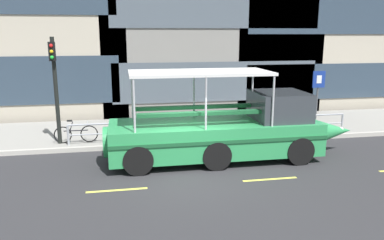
{
  "coord_description": "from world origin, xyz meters",
  "views": [
    {
      "loc": [
        -2.1,
        -11.72,
        4.53
      ],
      "look_at": [
        0.46,
        2.19,
        1.3
      ],
      "focal_mm": 35.37,
      "sensor_mm": 36.0,
      "label": 1
    }
  ],
  "objects_px": {
    "traffic_light_pole": "(55,81)",
    "parking_sign": "(318,90)",
    "duck_tour_boat": "(229,131)",
    "pedestrian_near_bow": "(269,106)",
    "leaned_bicycle": "(76,134)"
  },
  "relations": [
    {
      "from": "parking_sign",
      "to": "duck_tour_boat",
      "type": "bearing_deg",
      "value": -149.53
    },
    {
      "from": "leaned_bicycle",
      "to": "pedestrian_near_bow",
      "type": "bearing_deg",
      "value": 7.81
    },
    {
      "from": "traffic_light_pole",
      "to": "parking_sign",
      "type": "xyz_separation_m",
      "value": [
        11.45,
        0.48,
        -0.73
      ]
    },
    {
      "from": "duck_tour_boat",
      "to": "pedestrian_near_bow",
      "type": "bearing_deg",
      "value": 50.96
    },
    {
      "from": "leaned_bicycle",
      "to": "duck_tour_boat",
      "type": "relative_size",
      "value": 0.18
    },
    {
      "from": "traffic_light_pole",
      "to": "leaned_bicycle",
      "type": "bearing_deg",
      "value": 2.46
    },
    {
      "from": "traffic_light_pole",
      "to": "duck_tour_boat",
      "type": "distance_m",
      "value": 7.04
    },
    {
      "from": "leaned_bicycle",
      "to": "pedestrian_near_bow",
      "type": "relative_size",
      "value": 1.07
    },
    {
      "from": "traffic_light_pole",
      "to": "duck_tour_boat",
      "type": "relative_size",
      "value": 0.45
    },
    {
      "from": "traffic_light_pole",
      "to": "parking_sign",
      "type": "relative_size",
      "value": 1.57
    },
    {
      "from": "parking_sign",
      "to": "duck_tour_boat",
      "type": "height_order",
      "value": "duck_tour_boat"
    },
    {
      "from": "leaned_bicycle",
      "to": "duck_tour_boat",
      "type": "bearing_deg",
      "value": -23.92
    },
    {
      "from": "duck_tour_boat",
      "to": "pedestrian_near_bow",
      "type": "distance_m",
      "value": 4.81
    },
    {
      "from": "parking_sign",
      "to": "pedestrian_near_bow",
      "type": "bearing_deg",
      "value": 159.99
    },
    {
      "from": "traffic_light_pole",
      "to": "leaned_bicycle",
      "type": "relative_size",
      "value": 2.43
    }
  ]
}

